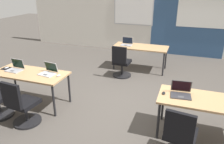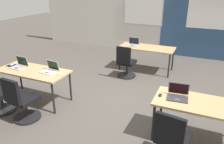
{
  "view_description": "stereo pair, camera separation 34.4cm",
  "coord_description": "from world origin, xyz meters",
  "px_view_note": "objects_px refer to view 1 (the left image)",
  "views": [
    {
      "loc": [
        1.31,
        -4.06,
        2.48
      ],
      "look_at": [
        -0.08,
        -0.11,
        0.77
      ],
      "focal_mm": 35.32,
      "sensor_mm": 36.0,
      "label": 1
    },
    {
      "loc": [
        1.63,
        -3.94,
        2.48
      ],
      "look_at": [
        -0.08,
        -0.11,
        0.77
      ],
      "focal_mm": 35.32,
      "sensor_mm": 36.0,
      "label": 2
    }
  ],
  "objects_px": {
    "mouse_near_left_end": "(7,68)",
    "mouse_near_right_inner": "(164,93)",
    "desk_near_right": "(208,103)",
    "laptop_near_left_end": "(15,68)",
    "desk_far_center": "(140,48)",
    "chair_near_right_inner": "(179,139)",
    "laptop_near_left_inner": "(48,72)",
    "chair_near_left_inner": "(22,107)",
    "chair_far_left": "(121,64)",
    "mouse_near_left_inner": "(59,76)",
    "desk_near_left": "(30,75)",
    "laptop_near_right_inner": "(181,92)",
    "laptop_far_left": "(127,43)"
  },
  "relations": [
    {
      "from": "laptop_near_right_inner",
      "to": "desk_near_right",
      "type": "bearing_deg",
      "value": -8.61
    },
    {
      "from": "mouse_near_right_inner",
      "to": "laptop_far_left",
      "type": "bearing_deg",
      "value": 117.2
    },
    {
      "from": "desk_near_right",
      "to": "laptop_near_left_end",
      "type": "distance_m",
      "value": 3.89
    },
    {
      "from": "mouse_near_left_end",
      "to": "desk_near_left",
      "type": "bearing_deg",
      "value": -2.83
    },
    {
      "from": "desk_near_left",
      "to": "laptop_near_left_inner",
      "type": "xyz_separation_m",
      "value": [
        0.41,
        0.08,
        0.11
      ]
    },
    {
      "from": "mouse_near_left_inner",
      "to": "chair_near_left_inner",
      "type": "bearing_deg",
      "value": -113.69
    },
    {
      "from": "desk_near_right",
      "to": "mouse_near_left_inner",
      "type": "bearing_deg",
      "value": 179.28
    },
    {
      "from": "mouse_near_right_inner",
      "to": "chair_near_left_inner",
      "type": "bearing_deg",
      "value": -164.0
    },
    {
      "from": "laptop_near_left_end",
      "to": "mouse_near_left_end",
      "type": "relative_size",
      "value": 3.05
    },
    {
      "from": "chair_near_left_inner",
      "to": "chair_near_right_inner",
      "type": "distance_m",
      "value": 2.77
    },
    {
      "from": "desk_far_center",
      "to": "mouse_near_left_end",
      "type": "distance_m",
      "value": 3.65
    },
    {
      "from": "laptop_near_right_inner",
      "to": "mouse_near_right_inner",
      "type": "height_order",
      "value": "laptop_near_right_inner"
    },
    {
      "from": "laptop_near_left_end",
      "to": "desk_far_center",
      "type": "bearing_deg",
      "value": 55.76
    },
    {
      "from": "laptop_near_left_end",
      "to": "mouse_near_right_inner",
      "type": "xyz_separation_m",
      "value": [
        3.16,
        -0.05,
        -0.03
      ]
    },
    {
      "from": "desk_near_left",
      "to": "laptop_near_right_inner",
      "type": "xyz_separation_m",
      "value": [
        3.06,
        0.02,
        0.11
      ]
    },
    {
      "from": "laptop_near_left_inner",
      "to": "chair_near_right_inner",
      "type": "distance_m",
      "value": 2.85
    },
    {
      "from": "chair_near_left_inner",
      "to": "chair_far_left",
      "type": "relative_size",
      "value": 1.0
    },
    {
      "from": "laptop_near_right_inner",
      "to": "chair_near_right_inner",
      "type": "height_order",
      "value": "laptop_near_right_inner"
    },
    {
      "from": "mouse_near_left_inner",
      "to": "laptop_near_left_inner",
      "type": "bearing_deg",
      "value": 170.49
    },
    {
      "from": "desk_near_right",
      "to": "laptop_near_left_inner",
      "type": "distance_m",
      "value": 3.09
    },
    {
      "from": "laptop_near_left_inner",
      "to": "laptop_near_left_end",
      "type": "height_order",
      "value": "laptop_near_left_end"
    },
    {
      "from": "desk_far_center",
      "to": "mouse_near_left_end",
      "type": "height_order",
      "value": "mouse_near_left_end"
    },
    {
      "from": "desk_far_center",
      "to": "chair_near_right_inner",
      "type": "bearing_deg",
      "value": -68.61
    },
    {
      "from": "laptop_near_left_inner",
      "to": "laptop_near_right_inner",
      "type": "distance_m",
      "value": 2.65
    },
    {
      "from": "desk_near_left",
      "to": "chair_near_left_inner",
      "type": "relative_size",
      "value": 1.74
    },
    {
      "from": "laptop_near_left_end",
      "to": "laptop_far_left",
      "type": "distance_m",
      "value": 3.27
    },
    {
      "from": "desk_near_left",
      "to": "laptop_near_left_inner",
      "type": "height_order",
      "value": "laptop_near_left_inner"
    },
    {
      "from": "laptop_far_left",
      "to": "mouse_near_left_end",
      "type": "bearing_deg",
      "value": -126.08
    },
    {
      "from": "desk_near_left",
      "to": "laptop_near_right_inner",
      "type": "relative_size",
      "value": 4.5
    },
    {
      "from": "laptop_near_right_inner",
      "to": "desk_near_left",
      "type": "bearing_deg",
      "value": 175.05
    },
    {
      "from": "desk_far_center",
      "to": "mouse_near_right_inner",
      "type": "bearing_deg",
      "value": -69.98
    },
    {
      "from": "laptop_near_left_inner",
      "to": "mouse_near_left_end",
      "type": "xyz_separation_m",
      "value": [
        -1.04,
        -0.05,
        -0.03
      ]
    },
    {
      "from": "chair_near_left_inner",
      "to": "mouse_near_right_inner",
      "type": "distance_m",
      "value": 2.56
    },
    {
      "from": "chair_near_right_inner",
      "to": "chair_far_left",
      "type": "xyz_separation_m",
      "value": [
        -1.73,
        2.74,
        0.0
      ]
    },
    {
      "from": "chair_near_left_inner",
      "to": "mouse_near_left_inner",
      "type": "bearing_deg",
      "value": -108.61
    },
    {
      "from": "mouse_near_left_inner",
      "to": "chair_near_left_inner",
      "type": "height_order",
      "value": "chair_near_left_inner"
    },
    {
      "from": "mouse_near_left_end",
      "to": "chair_near_left_inner",
      "type": "bearing_deg",
      "value": -37.73
    },
    {
      "from": "desk_near_left",
      "to": "desk_far_center",
      "type": "height_order",
      "value": "same"
    },
    {
      "from": "chair_near_right_inner",
      "to": "chair_far_left",
      "type": "height_order",
      "value": "same"
    },
    {
      "from": "desk_near_left",
      "to": "mouse_near_left_end",
      "type": "xyz_separation_m",
      "value": [
        -0.63,
        0.03,
        0.08
      ]
    },
    {
      "from": "chair_near_left_inner",
      "to": "chair_far_left",
      "type": "bearing_deg",
      "value": -105.59
    },
    {
      "from": "desk_near_left",
      "to": "laptop_far_left",
      "type": "relative_size",
      "value": 4.78
    },
    {
      "from": "laptop_near_right_inner",
      "to": "mouse_near_right_inner",
      "type": "relative_size",
      "value": 3.43
    },
    {
      "from": "laptop_near_left_inner",
      "to": "mouse_near_left_end",
      "type": "bearing_deg",
      "value": -169.19
    },
    {
      "from": "desk_far_center",
      "to": "chair_near_right_inner",
      "type": "relative_size",
      "value": 1.74
    },
    {
      "from": "mouse_near_left_end",
      "to": "chair_far_left",
      "type": "distance_m",
      "value": 2.88
    },
    {
      "from": "mouse_near_left_end",
      "to": "mouse_near_right_inner",
      "type": "distance_m",
      "value": 3.41
    },
    {
      "from": "mouse_near_right_inner",
      "to": "laptop_near_left_inner",
      "type": "bearing_deg",
      "value": 177.36
    },
    {
      "from": "desk_near_right",
      "to": "laptop_far_left",
      "type": "xyz_separation_m",
      "value": [
        -2.18,
        2.81,
        0.11
      ]
    },
    {
      "from": "desk_near_left",
      "to": "mouse_near_left_inner",
      "type": "distance_m",
      "value": 0.69
    }
  ]
}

